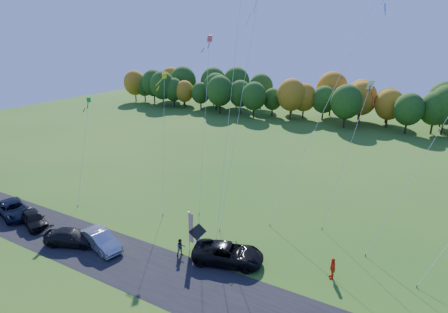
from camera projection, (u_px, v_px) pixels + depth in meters
The scene contains 20 objects.
ground at pixel (192, 250), 31.16m from camera, with size 160.00×160.00×0.00m, color #255B18.
asphalt_strip at pixel (164, 275), 27.84m from camera, with size 90.00×6.00×0.01m, color black.
tree_line at pixel (331, 124), 76.84m from camera, with size 116.00×12.00×10.00m, color #1E4711, non-canonical shape.
black_suv at pixel (228, 253), 29.21m from camera, with size 2.74×5.95×1.65m, color black.
silver_sedan at pixel (101, 240), 31.19m from camera, with size 1.69×4.84×1.59m, color #9D9DA1.
dark_truck_a at pixel (72, 237), 31.80m from camera, with size 2.00×4.93×1.43m, color black.
dark_truck_b at pixel (34, 219), 34.93m from camera, with size 1.78×4.43×1.51m, color black.
dark_suv_west at pixel (14, 209), 36.86m from camera, with size 2.55×5.53×1.54m, color black.
person_tailgate_a at pixel (198, 242), 30.61m from camera, with size 0.70×0.46×1.91m, color silver.
person_tailgate_b at pixel (181, 248), 30.07m from camera, with size 0.77×0.60×1.59m, color gray.
person_east at pixel (332, 268), 27.24m from camera, with size 1.04×0.43×1.77m, color #F73817.
feather_flag at pixel (191, 227), 30.32m from camera, with size 0.50×0.14×3.80m.
kite_delta_blue at pixel (235, 53), 31.22m from camera, with size 2.84×9.91×32.58m.
kite_parafoil_orange at pixel (327, 103), 34.73m from camera, with size 8.59×12.46×23.98m.
kite_delta_red at pixel (241, 98), 34.90m from camera, with size 2.37×11.11×23.96m.
kite_parafoil_rainbow at pixel (429, 149), 28.27m from camera, with size 8.24×6.76×19.13m.
kite_diamond_yellow at pixel (164, 143), 37.78m from camera, with size 3.61×5.96×14.59m.
kite_diamond_green at pixel (83, 150), 40.51m from camera, with size 3.74×6.55×11.44m.
kite_diamond_white at pixel (346, 157), 33.70m from camera, with size 2.95×5.47×14.57m.
kite_diamond_pink at pixel (205, 123), 38.25m from camera, with size 3.51×8.13×18.57m.
Camera 1 is at (15.40, -22.14, 17.93)m, focal length 28.00 mm.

